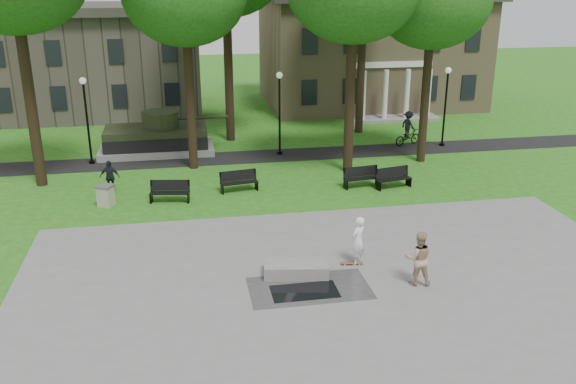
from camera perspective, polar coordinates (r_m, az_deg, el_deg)
name	(u,v)px	position (r m, az deg, el deg)	size (l,w,h in m)	color
ground	(320,240)	(23.95, 2.99, -4.53)	(120.00, 120.00, 0.00)	#1F5F16
plaza	(356,304)	(19.65, 6.37, -10.37)	(22.00, 16.00, 0.02)	gray
footpath	(272,156)	(35.03, -1.50, 3.41)	(44.00, 2.60, 0.01)	black
building_right	(369,48)	(49.90, 7.57, 13.21)	(17.00, 12.00, 8.60)	#9E8460
building_left	(96,63)	(48.49, -17.57, 11.42)	(15.00, 10.00, 7.20)	#4C443D
tree_3	(433,0)	(33.45, 13.39, 17.09)	(6.00, 6.00, 11.19)	black
lamp_left	(86,114)	(34.60, -18.34, 6.98)	(0.36, 0.36, 4.73)	black
lamp_mid	(280,106)	(34.72, -0.80, 8.01)	(0.36, 0.36, 4.73)	black
lamp_right	(446,100)	(37.67, 14.54, 8.31)	(0.36, 0.36, 4.73)	black
tank_monument	(157,138)	(36.38, -12.15, 4.98)	(7.45, 3.40, 2.40)	gray
puddle	(305,292)	(20.21, 1.56, -9.29)	(2.20, 1.20, 0.00)	black
concrete_block	(296,269)	(21.16, 0.77, -7.20)	(2.20, 1.00, 0.45)	gray
skateboard	(352,264)	(22.07, 6.00, -6.67)	(0.78, 0.20, 0.07)	brown
skateboarder	(358,241)	(21.80, 6.56, -4.54)	(0.65, 0.43, 1.79)	white
friend_watching	(418,258)	(20.72, 12.11, -6.08)	(0.91, 0.71, 1.88)	tan
pedestrian_walker	(110,177)	(29.97, -16.35, 1.36)	(0.94, 0.39, 1.61)	black
cyclist	(408,131)	(37.82, 11.16, 5.60)	(1.98, 1.31, 2.08)	black
park_bench_0	(170,191)	(28.25, -11.02, 0.11)	(1.85, 0.81, 1.00)	black
park_bench_1	(239,181)	(29.21, -4.60, 1.07)	(1.85, 0.80, 1.00)	black
park_bench_2	(362,177)	(29.92, 6.89, 1.45)	(1.84, 0.76, 1.00)	black
park_bench_3	(393,177)	(30.05, 9.83, 1.37)	(1.85, 0.88, 1.00)	black
trash_bin	(106,195)	(28.47, -16.70, -0.31)	(0.87, 0.87, 0.96)	#ABA68D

